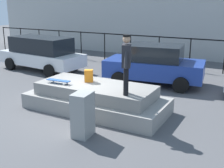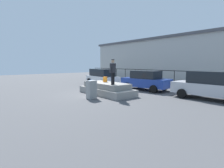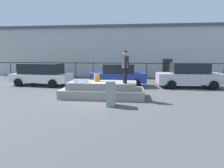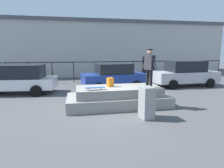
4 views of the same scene
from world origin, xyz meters
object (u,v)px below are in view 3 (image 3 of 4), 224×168
(skateboard, at_px, (81,81))
(car_blue_sedan_mid, at_px, (118,75))
(backpack, at_px, (97,78))
(utility_box, at_px, (111,93))
(car_white_hatchback_near, at_px, (41,74))
(skateboarder, at_px, (125,65))
(car_silver_sedan_far, at_px, (189,75))

(skateboard, bearing_deg, car_blue_sedan_mid, 69.39)
(backpack, relative_size, utility_box, 0.34)
(skateboard, height_order, utility_box, utility_box)
(car_white_hatchback_near, bearing_deg, skateboard, -43.15)
(car_white_hatchback_near, bearing_deg, backpack, -33.87)
(skateboarder, relative_size, car_blue_sedan_mid, 0.39)
(skateboarder, bearing_deg, backpack, 160.06)
(backpack, relative_size, car_silver_sedan_far, 0.09)
(skateboard, distance_m, car_blue_sedan_mid, 4.78)
(utility_box, bearing_deg, car_silver_sedan_far, 43.11)
(car_white_hatchback_near, height_order, car_silver_sedan_far, car_silver_sedan_far)
(skateboarder, relative_size, car_white_hatchback_near, 0.36)
(backpack, height_order, utility_box, backpack)
(backpack, bearing_deg, car_blue_sedan_mid, 48.02)
(car_blue_sedan_mid, bearing_deg, car_white_hatchback_near, -176.90)
(backpack, height_order, car_white_hatchback_near, car_white_hatchback_near)
(skateboard, relative_size, car_silver_sedan_far, 0.18)
(skateboard, xyz_separation_m, car_silver_sedan_far, (7.03, 4.47, -0.07))
(skateboarder, distance_m, backpack, 1.95)
(backpack, distance_m, car_silver_sedan_far, 7.33)
(skateboarder, relative_size, car_silver_sedan_far, 0.37)
(utility_box, bearing_deg, car_blue_sedan_mid, 86.55)
(skateboarder, relative_size, backpack, 4.16)
(car_blue_sedan_mid, bearing_deg, skateboarder, -80.20)
(skateboard, distance_m, car_white_hatchback_near, 6.06)
(car_white_hatchback_near, bearing_deg, skateboarder, -30.79)
(backpack, bearing_deg, skateboard, -167.94)
(car_white_hatchback_near, bearing_deg, utility_box, -41.06)
(backpack, height_order, car_silver_sedan_far, car_silver_sedan_far)
(skateboarder, distance_m, car_white_hatchback_near, 8.06)
(backpack, xyz_separation_m, utility_box, (1.06, -1.96, -0.50))
(skateboarder, xyz_separation_m, car_silver_sedan_far, (4.58, 4.42, -0.97))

